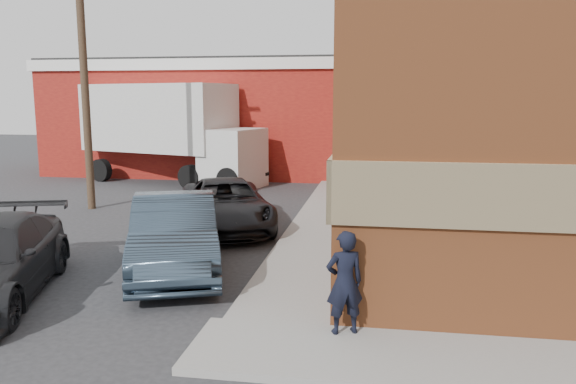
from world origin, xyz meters
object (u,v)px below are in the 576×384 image
at_px(utility_pole, 84,68).
at_px(box_truck, 174,127).
at_px(suv_a, 226,204).
at_px(sedan, 175,234).
at_px(man, 344,282).
at_px(warehouse, 221,116).

xyz_separation_m(utility_pole, box_truck, (0.73, 6.15, -2.23)).
height_order(suv_a, box_truck, box_truck).
height_order(sedan, box_truck, box_truck).
xyz_separation_m(man, box_truck, (-8.51, 15.40, 1.58)).
relative_size(man, sedan, 0.33).
bearing_deg(sedan, suv_a, 70.03).
bearing_deg(man, utility_pole, -66.69).
height_order(utility_pole, sedan, utility_pole).
bearing_deg(suv_a, man, -83.05).
xyz_separation_m(warehouse, box_truck, (-0.77, -4.85, -0.30)).
distance_m(utility_pole, man, 13.61).
distance_m(man, box_truck, 17.66).
bearing_deg(box_truck, sedan, -51.89).
bearing_deg(warehouse, sedan, -77.39).
bearing_deg(sedan, man, -57.59).
height_order(warehouse, box_truck, warehouse).
height_order(man, suv_a, man).
bearing_deg(utility_pole, box_truck, 83.24).
bearing_deg(suv_a, warehouse, 84.78).
bearing_deg(box_truck, man, -43.45).
relative_size(utility_pole, man, 5.50).
bearing_deg(warehouse, suv_a, -73.61).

